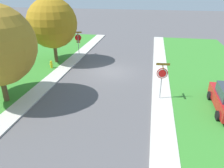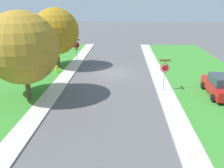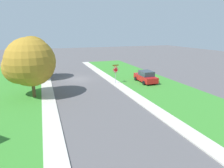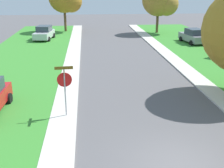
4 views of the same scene
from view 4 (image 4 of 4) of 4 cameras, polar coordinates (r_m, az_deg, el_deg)
ground_plane at (r=11.77m, az=13.01°, el=-15.48°), size 120.00×120.00×0.00m
sidewalk_east at (r=23.55m, az=15.08°, el=2.42°), size 1.40×56.00×0.10m
sidewalk_west at (r=22.15m, az=-8.41°, el=1.83°), size 1.40×56.00×0.10m
lawn_west at (r=22.91m, az=-20.22°, el=1.38°), size 8.00×56.00×0.08m
stop_sign_far_corner at (r=14.67m, az=-9.49°, el=0.21°), size 0.92×0.92×2.77m
car_grey_behind_trees at (r=35.44m, az=16.04°, el=9.22°), size 2.45×4.50×1.76m
car_silver_across_road at (r=37.41m, az=-13.47°, el=9.93°), size 2.42×4.49×1.76m
tree_across_left at (r=41.69m, az=9.72°, el=16.16°), size 4.94×4.60×6.99m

